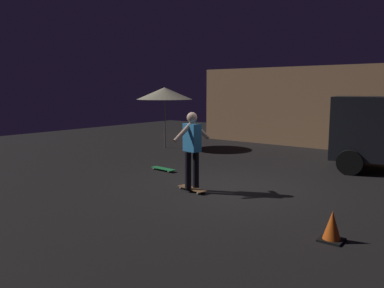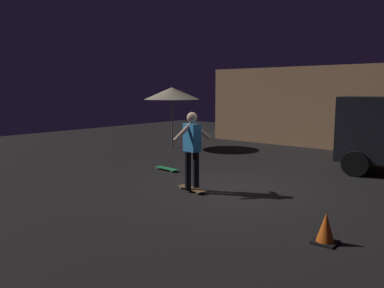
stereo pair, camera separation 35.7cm
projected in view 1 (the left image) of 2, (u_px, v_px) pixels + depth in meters
The scene contains 7 objects.
ground_plane at pixel (230, 188), 8.85m from camera, with size 28.00×28.00×0.00m, color black.
low_building at pixel (369, 107), 15.08m from camera, with size 12.98×3.59×3.10m.
patio_umbrella at pixel (164, 93), 14.62m from camera, with size 2.10×2.10×2.30m.
skateboard_ridden at pixel (192, 189), 8.54m from camera, with size 0.80×0.37×0.07m.
skateboard_spare at pixel (163, 169), 10.69m from camera, with size 0.79×0.27×0.07m.
skater at pixel (192, 145), 8.40m from camera, with size 0.42×0.98×1.67m.
traffic_cone at pixel (332, 227), 5.71m from camera, with size 0.34×0.34×0.46m.
Camera 1 is at (4.61, -7.34, 2.22)m, focal length 36.33 mm.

